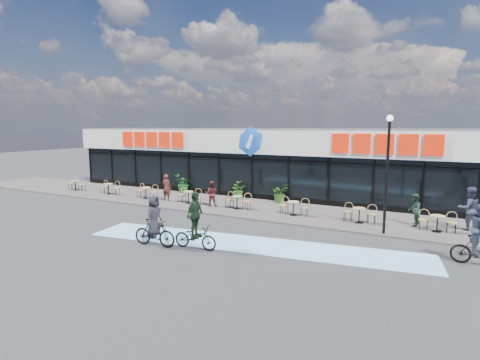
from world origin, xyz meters
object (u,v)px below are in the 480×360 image
at_px(potted_plant_left, 183,183).
at_px(potted_plant_mid, 238,190).
at_px(pedestrian_c, 469,208).
at_px(patron_left, 167,187).
at_px(bistro_set_0, 77,184).
at_px(potted_plant_right, 280,193).
at_px(cyclist_b, 480,240).
at_px(lamp_post, 387,164).
at_px(pedestrian_a, 414,210).
at_px(cyclist_a, 195,227).
at_px(patron_right, 211,194).

distance_m(potted_plant_left, potted_plant_mid, 4.35).
height_order(potted_plant_left, pedestrian_c, pedestrian_c).
distance_m(potted_plant_left, patron_left, 3.04).
xyz_separation_m(bistro_set_0, pedestrian_c, (24.70, 0.92, 0.53)).
height_order(potted_plant_right, cyclist_b, cyclist_b).
distance_m(lamp_post, pedestrian_a, 3.24).
height_order(pedestrian_a, cyclist_a, cyclist_a).
xyz_separation_m(patron_right, cyclist_b, (12.99, -3.64, 0.08)).
relative_size(patron_left, pedestrian_c, 0.86).
distance_m(potted_plant_left, cyclist_a, 12.25).
bearing_deg(bistro_set_0, pedestrian_c, 2.13).
bearing_deg(potted_plant_mid, bistro_set_0, -166.50).
xyz_separation_m(potted_plant_mid, potted_plant_right, (3.02, -0.12, 0.05)).
bearing_deg(cyclist_b, patron_right, 164.33).
height_order(bistro_set_0, patron_left, patron_left).
bearing_deg(cyclist_a, cyclist_b, 17.16).
xyz_separation_m(potted_plant_mid, pedestrian_c, (12.82, -1.93, 0.44)).
bearing_deg(lamp_post, patron_right, 172.26).
xyz_separation_m(pedestrian_a, pedestrian_c, (2.21, 0.36, 0.22)).
relative_size(patron_right, pedestrian_a, 0.98).
distance_m(bistro_set_0, potted_plant_left, 8.04).
bearing_deg(pedestrian_a, bistro_set_0, -81.25).
height_order(bistro_set_0, cyclist_b, cyclist_b).
bearing_deg(bistro_set_0, potted_plant_mid, 13.50).
height_order(patron_right, pedestrian_c, pedestrian_c).
distance_m(pedestrian_a, pedestrian_c, 2.24).
xyz_separation_m(patron_left, pedestrian_a, (14.10, 0.63, -0.08)).
relative_size(patron_left, cyclist_b, 0.78).
relative_size(patron_left, pedestrian_a, 1.11).
bearing_deg(pedestrian_a, cyclist_a, -37.79).
xyz_separation_m(pedestrian_c, cyclist_a, (-9.56, -7.68, -0.22)).
relative_size(bistro_set_0, patron_left, 0.91).
bearing_deg(potted_plant_left, patron_left, -73.38).
distance_m(patron_left, cyclist_b, 16.77).
relative_size(potted_plant_left, cyclist_a, 0.57).
relative_size(lamp_post, pedestrian_c, 2.60).
relative_size(potted_plant_mid, patron_right, 0.72).
height_order(potted_plant_left, potted_plant_mid, potted_plant_left).
relative_size(potted_plant_right, patron_left, 0.69).
height_order(lamp_post, bistro_set_0, lamp_post).
relative_size(lamp_post, cyclist_a, 2.26).
bearing_deg(pedestrian_a, pedestrian_c, 106.52).
bearing_deg(bistro_set_0, potted_plant_left, 20.61).
distance_m(potted_plant_left, pedestrian_c, 17.28).
height_order(patron_right, cyclist_a, cyclist_a).
relative_size(bistro_set_0, potted_plant_right, 1.31).
relative_size(bistro_set_0, cyclist_a, 0.68).
bearing_deg(potted_plant_right, cyclist_b, -33.55).
xyz_separation_m(lamp_post, potted_plant_left, (-13.90, 4.30, -2.40)).
bearing_deg(potted_plant_left, cyclist_b, -21.06).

